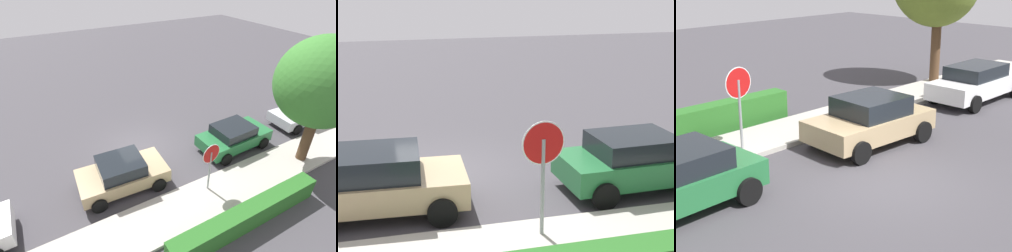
{
  "view_description": "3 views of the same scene",
  "coord_description": "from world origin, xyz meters",
  "views": [
    {
      "loc": [
        4.19,
        10.5,
        8.54
      ],
      "look_at": [
        -1.34,
        0.68,
        1.39
      ],
      "focal_mm": 28.0,
      "sensor_mm": 36.0,
      "label": 1
    },
    {
      "loc": [
        1.7,
        12.97,
        5.09
      ],
      "look_at": [
        -1.53,
        0.62,
        1.33
      ],
      "focal_mm": 55.0,
      "sensor_mm": 36.0,
      "label": 2
    },
    {
      "loc": [
        -9.06,
        -7.33,
        5.23
      ],
      "look_at": [
        0.25,
        1.75,
        1.0
      ],
      "focal_mm": 55.0,
      "sensor_mm": 36.0,
      "label": 3
    }
  ],
  "objects": [
    {
      "name": "ground_plane",
      "position": [
        0.0,
        0.0,
        0.0
      ],
      "size": [
        60.0,
        60.0,
        0.0
      ],
      "primitive_type": "plane",
      "color": "#423F44"
    },
    {
      "name": "parked_car_tan",
      "position": [
        1.76,
        2.14,
        0.74
      ],
      "size": [
        3.9,
        2.27,
        1.46
      ],
      "color": "tan",
      "rests_on": "ground_plane"
    },
    {
      "name": "front_yard_hedge",
      "position": [
        -1.56,
        6.34,
        0.46
      ],
      "size": [
        6.77,
        0.65,
        0.92
      ],
      "color": "#286623",
      "rests_on": "ground_plane"
    },
    {
      "name": "sidewalk_curb",
      "position": [
        0.0,
        4.61,
        0.07
      ],
      "size": [
        32.0,
        2.07,
        0.14
      ],
      "primitive_type": "cube",
      "color": "#B2ADA3",
      "rests_on": "ground_plane"
    },
    {
      "name": "parked_car_silver",
      "position": [
        -9.91,
        2.36,
        0.7
      ],
      "size": [
        4.21,
        2.07,
        1.39
      ],
      "color": "silver",
      "rests_on": "ground_plane"
    },
    {
      "name": "street_tree_mid_block",
      "position": [
        -6.46,
        4.76,
        4.17
      ],
      "size": [
        3.91,
        3.91,
        6.15
      ],
      "color": "#513823",
      "rests_on": "ground_plane"
    },
    {
      "name": "parked_car_green",
      "position": [
        -4.38,
        2.31,
        0.72
      ],
      "size": [
        3.88,
        2.12,
        1.39
      ],
      "color": "#236B38",
      "rests_on": "ground_plane"
    },
    {
      "name": "stop_sign",
      "position": [
        -1.32,
        4.22,
        1.72
      ],
      "size": [
        0.87,
        0.09,
        2.47
      ],
      "color": "gray",
      "rests_on": "ground_plane"
    }
  ]
}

